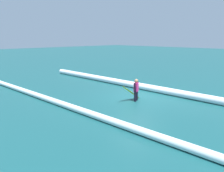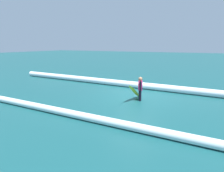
% 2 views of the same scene
% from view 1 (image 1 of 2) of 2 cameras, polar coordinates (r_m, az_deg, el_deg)
% --- Properties ---
extents(ground_plane, '(125.22, 125.22, 0.00)m').
position_cam_1_polar(ground_plane, '(14.91, 5.62, -2.65)').
color(ground_plane, '#164C50').
extents(surfer, '(0.32, 0.57, 1.28)m').
position_cam_1_polar(surfer, '(13.92, 5.68, -0.67)').
color(surfer, black).
rests_on(surfer, ground_plane).
extents(surfboard, '(0.30, 1.62, 1.00)m').
position_cam_1_polar(surfboard, '(14.06, 4.47, -1.47)').
color(surfboard, yellow).
rests_on(surfboard, ground_plane).
extents(wave_crest_foreground, '(24.07, 0.85, 0.43)m').
position_cam_1_polar(wave_crest_foreground, '(16.09, 11.76, -0.98)').
color(wave_crest_foreground, white).
rests_on(wave_crest_foreground, ground_plane).
extents(wave_crest_midground, '(25.66, 0.31, 0.31)m').
position_cam_1_polar(wave_crest_midground, '(10.48, -0.90, -7.94)').
color(wave_crest_midground, white).
rests_on(wave_crest_midground, ground_plane).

